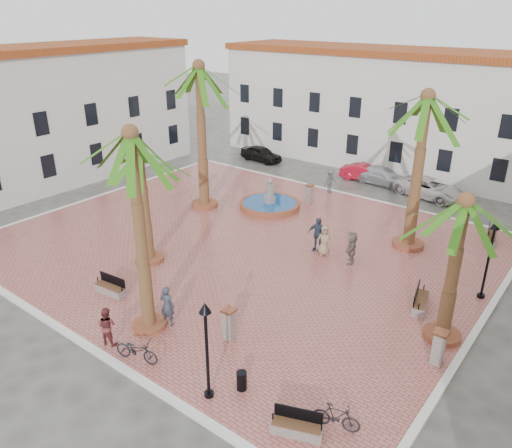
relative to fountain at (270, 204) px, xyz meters
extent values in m
plane|color=#56544F|center=(1.99, -5.35, -0.43)|extent=(120.00, 120.00, 0.00)
cube|color=#B05C54|center=(1.99, -5.35, -0.36)|extent=(26.00, 22.00, 0.15)
cube|color=silver|center=(1.99, 5.65, -0.35)|extent=(26.30, 0.30, 0.16)
cube|color=silver|center=(1.99, -16.35, -0.35)|extent=(26.30, 0.30, 0.16)
cube|color=silver|center=(14.99, -5.35, -0.35)|extent=(0.30, 22.30, 0.16)
cube|color=silver|center=(-11.01, -5.35, -0.35)|extent=(0.30, 22.30, 0.16)
cube|color=silver|center=(1.99, 14.65, 4.07)|extent=(30.00, 7.00, 9.00)
cube|color=#913E19|center=(1.99, 14.65, 8.82)|extent=(30.40, 7.40, 0.50)
cube|color=black|center=(-11.13, 11.17, 1.77)|extent=(1.00, 0.12, 1.60)
cube|color=black|center=(-7.38, 11.17, 1.77)|extent=(1.00, 0.12, 1.60)
cube|color=black|center=(-3.63, 11.17, 1.77)|extent=(1.00, 0.12, 1.60)
cube|color=black|center=(0.12, 11.17, 1.77)|extent=(1.00, 0.12, 1.60)
cube|color=black|center=(3.87, 11.17, 1.77)|extent=(1.00, 0.12, 1.60)
cube|color=black|center=(7.62, 11.17, 1.77)|extent=(1.00, 0.12, 1.60)
cube|color=black|center=(11.37, 11.17, 1.77)|extent=(1.00, 0.12, 1.60)
cube|color=black|center=(-11.13, 11.17, 4.77)|extent=(1.00, 0.12, 1.60)
cube|color=black|center=(-7.38, 11.17, 4.77)|extent=(1.00, 0.12, 1.60)
cube|color=black|center=(-3.63, 11.17, 4.77)|extent=(1.00, 0.12, 1.60)
cube|color=black|center=(0.12, 11.17, 4.77)|extent=(1.00, 0.12, 1.60)
cube|color=black|center=(3.87, 11.17, 4.77)|extent=(1.00, 0.12, 1.60)
cube|color=black|center=(7.62, 11.17, 4.77)|extent=(1.00, 0.12, 1.60)
cube|color=black|center=(11.37, 11.17, 4.77)|extent=(1.00, 0.12, 1.60)
cube|color=silver|center=(-17.01, -5.35, 4.32)|extent=(6.00, 24.00, 9.50)
cube|color=#913E19|center=(-17.01, -5.35, 9.32)|extent=(6.40, 24.40, 0.50)
cube|color=black|center=(-14.03, -7.35, 1.77)|extent=(0.12, 1.00, 1.60)
cube|color=black|center=(-14.03, -3.35, 1.77)|extent=(0.12, 1.00, 1.60)
cube|color=black|center=(-14.03, 0.65, 1.77)|extent=(0.12, 1.00, 1.60)
cube|color=black|center=(-14.03, 4.65, 1.77)|extent=(0.12, 1.00, 1.60)
cube|color=black|center=(-14.03, -7.35, 4.77)|extent=(0.12, 1.00, 1.60)
cube|color=black|center=(-14.03, -3.35, 4.77)|extent=(0.12, 1.00, 1.60)
cube|color=black|center=(-14.03, 0.65, 4.77)|extent=(0.12, 1.00, 1.60)
cube|color=black|center=(-14.03, 4.65, 4.77)|extent=(0.12, 1.00, 1.60)
cylinder|color=#9B4D31|center=(0.00, 0.00, -0.09)|extent=(4.03, 4.03, 0.38)
cylinder|color=#194C8C|center=(0.00, 0.00, 0.08)|extent=(3.55, 3.55, 0.06)
cylinder|color=gray|center=(0.00, 0.00, 0.10)|extent=(0.86, 0.86, 0.77)
cylinder|color=gray|center=(0.00, 0.00, 0.87)|extent=(0.58, 0.58, 1.15)
sphere|color=gray|center=(0.00, 0.00, 1.59)|extent=(0.42, 0.42, 0.42)
cylinder|color=#9B4D31|center=(-3.65, -2.45, -0.15)|extent=(1.76, 1.76, 0.26)
cylinder|color=brown|center=(-3.65, -2.45, 4.40)|extent=(0.57, 0.57, 8.84)
sphere|color=brown|center=(-3.65, -2.45, 8.83)|extent=(0.77, 0.77, 0.77)
cylinder|color=#9B4D31|center=(-0.55, -10.00, -0.17)|extent=(1.49, 1.49, 0.22)
cylinder|color=brown|center=(-0.55, -10.00, 2.83)|extent=(0.48, 0.48, 5.77)
sphere|color=brown|center=(-0.55, -10.00, 5.71)|extent=(0.65, 0.65, 0.65)
cylinder|color=#9B4D31|center=(4.03, -14.00, -0.17)|extent=(1.44, 1.44, 0.22)
cylinder|color=brown|center=(4.03, -14.00, 3.96)|extent=(0.47, 0.47, 8.05)
sphere|color=brown|center=(4.03, -14.00, 7.98)|extent=(0.63, 0.63, 0.63)
cylinder|color=#9B4D31|center=(14.01, -7.19, -0.17)|extent=(1.52, 1.52, 0.23)
cylinder|color=brown|center=(14.01, -7.19, 2.81)|extent=(0.49, 0.49, 5.73)
sphere|color=brown|center=(14.01, -7.19, 5.67)|extent=(0.66, 0.66, 0.66)
cylinder|color=#9B4D31|center=(9.61, 0.06, -0.15)|extent=(1.73, 1.73, 0.26)
cylinder|color=brown|center=(9.61, 0.06, 4.01)|extent=(0.56, 0.56, 8.06)
sphere|color=brown|center=(9.61, 0.06, 8.04)|extent=(0.76, 0.76, 0.76)
cube|color=gray|center=(0.57, -13.36, -0.10)|extent=(1.71, 0.68, 0.37)
cube|color=#56351E|center=(0.57, -13.36, 0.12)|extent=(1.62, 0.62, 0.06)
cube|color=black|center=(0.55, -13.16, 0.37)|extent=(1.57, 0.21, 0.46)
cylinder|color=black|center=(-0.22, -13.44, 0.23)|extent=(0.05, 0.05, 0.28)
cylinder|color=black|center=(1.35, -13.28, 0.23)|extent=(0.05, 0.05, 0.28)
cube|color=gray|center=(12.12, -15.02, -0.10)|extent=(1.72, 1.07, 0.37)
cube|color=#56351E|center=(12.12, -15.02, 0.11)|extent=(1.62, 0.99, 0.05)
cube|color=black|center=(12.05, -14.84, 0.36)|extent=(1.47, 0.61, 0.46)
cylinder|color=black|center=(11.39, -15.31, 0.22)|extent=(0.05, 0.05, 0.27)
cylinder|color=black|center=(12.84, -14.74, 0.22)|extent=(0.05, 0.05, 0.27)
cube|color=gray|center=(12.49, -5.60, -0.08)|extent=(0.96, 1.89, 0.40)
cube|color=#56351E|center=(12.49, -5.60, 0.15)|extent=(0.89, 1.78, 0.06)
cube|color=black|center=(12.28, -5.66, 0.42)|extent=(0.45, 1.67, 0.50)
cylinder|color=black|center=(12.69, -6.43, 0.27)|extent=(0.05, 0.05, 0.30)
cylinder|color=black|center=(12.29, -4.77, 0.27)|extent=(0.05, 0.05, 0.30)
cube|color=gray|center=(13.14, 3.51, -0.09)|extent=(0.86, 1.79, 0.38)
cube|color=#56351E|center=(13.14, 3.51, 0.13)|extent=(0.80, 1.69, 0.06)
cube|color=black|center=(12.94, 3.47, 0.39)|extent=(0.38, 1.60, 0.48)
cylinder|color=black|center=(13.31, 2.71, 0.24)|extent=(0.05, 0.05, 0.29)
cylinder|color=black|center=(12.98, 4.31, 0.24)|extent=(0.05, 0.05, 0.29)
cylinder|color=black|center=(8.79, -15.47, -0.21)|extent=(0.34, 0.34, 0.15)
cylinder|color=black|center=(8.79, -15.47, 1.50)|extent=(0.11, 0.11, 3.37)
cone|color=black|center=(8.79, -15.47, 3.32)|extent=(0.41, 0.41, 0.37)
sphere|color=beige|center=(8.79, -15.47, 3.18)|extent=(0.22, 0.22, 0.22)
cylinder|color=black|center=(14.39, -3.02, -0.21)|extent=(0.34, 0.34, 0.15)
cylinder|color=black|center=(14.39, -3.02, 1.53)|extent=(0.11, 0.11, 3.43)
cone|color=black|center=(14.39, -3.02, 3.39)|extent=(0.42, 0.42, 0.38)
sphere|color=beige|center=(14.39, -3.02, 3.24)|extent=(0.23, 0.23, 0.23)
cube|color=gray|center=(7.24, -12.58, 0.37)|extent=(0.44, 0.44, 1.31)
cube|color=#9B4D31|center=(7.24, -12.58, 1.08)|extent=(0.55, 0.55, 0.10)
cube|color=gray|center=(1.63, 2.33, 0.34)|extent=(0.42, 0.42, 1.24)
cube|color=#9B4D31|center=(1.63, 2.33, 1.01)|extent=(0.52, 0.52, 0.10)
cube|color=gray|center=(14.39, -8.93, 0.38)|extent=(0.43, 0.43, 1.33)
cube|color=#9B4D31|center=(14.39, -8.93, 1.10)|extent=(0.54, 0.54, 0.10)
cylinder|color=black|center=(9.47, -14.51, 0.08)|extent=(0.37, 0.37, 0.72)
imported|color=#333749|center=(4.53, -13.38, 0.63)|extent=(0.76, 0.59, 1.83)
imported|color=black|center=(5.36, -15.75, 0.20)|extent=(1.94, 1.11, 0.96)
imported|color=maroon|center=(3.61, -15.75, 0.53)|extent=(0.94, 0.83, 1.63)
imported|color=black|center=(12.97, -14.06, 0.19)|extent=(1.63, 0.87, 0.94)
imported|color=#99795E|center=(6.40, -3.75, 0.56)|extent=(0.98, 0.96, 1.69)
imported|color=#2E3A52|center=(5.82, -3.51, 0.68)|extent=(1.18, 0.60, 1.93)
imported|color=#4F4F54|center=(1.68, 5.05, 0.62)|extent=(0.96, 1.31, 1.81)
imported|color=#6D6055|center=(7.99, -3.67, 0.59)|extent=(1.07, 1.70, 1.75)
imported|color=black|center=(-7.44, 8.82, 0.23)|extent=(3.99, 1.81, 1.33)
imported|color=red|center=(2.22, 9.49, 0.19)|extent=(3.93, 1.83, 1.25)
imported|color=silver|center=(3.72, 9.52, 0.21)|extent=(4.54, 2.09, 1.29)
imported|color=beige|center=(7.54, 8.90, 0.25)|extent=(5.22, 3.02, 1.37)
camera|label=1|loc=(18.32, -25.09, 12.09)|focal=35.00mm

